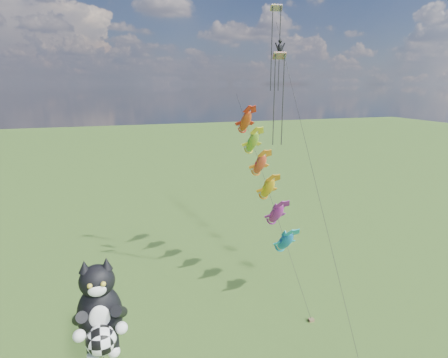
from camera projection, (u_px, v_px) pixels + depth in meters
name	position (u px, v px, depth m)	size (l,w,h in m)	color
cat_kite_rig	(100.00, 312.00, 17.33)	(2.38, 4.01, 9.72)	brown
fish_windsock_rig	(264.00, 176.00, 34.00)	(1.24, 15.97, 16.41)	brown
parafoil_rig	(281.00, 59.00, 31.21)	(2.33, 17.50, 24.09)	brown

